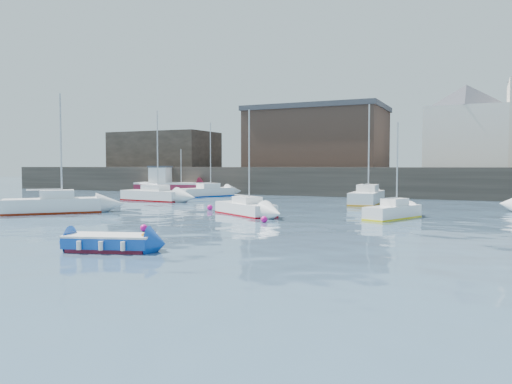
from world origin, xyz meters
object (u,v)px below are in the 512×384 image
at_px(sailboat_b, 245,208).
at_px(buoy_far, 210,210).
at_px(blue_dinghy, 110,242).
at_px(sailboat_f, 367,197).
at_px(buoy_near, 144,231).
at_px(sailboat_c, 393,211).
at_px(buoy_mid, 264,222).
at_px(sailboat_h, 206,192).
at_px(sailboat_a, 53,205).
at_px(sailboat_e, 153,195).
at_px(fishing_boat, 168,185).

bearing_deg(sailboat_b, buoy_far, 150.57).
height_order(blue_dinghy, sailboat_f, sailboat_f).
bearing_deg(sailboat_f, buoy_near, -105.42).
xyz_separation_m(sailboat_c, buoy_mid, (-6.17, -4.94, -0.44)).
bearing_deg(sailboat_b, sailboat_h, 127.66).
height_order(sailboat_a, sailboat_f, sailboat_f).
bearing_deg(sailboat_f, sailboat_e, -166.61).
bearing_deg(blue_dinghy, sailboat_a, 143.53).
bearing_deg(sailboat_b, sailboat_f, 67.96).
xyz_separation_m(blue_dinghy, buoy_far, (-5.24, 16.41, -0.34)).
distance_m(sailboat_c, sailboat_h, 25.25).
relative_size(sailboat_a, sailboat_c, 1.38).
distance_m(fishing_boat, sailboat_c, 33.31).
relative_size(fishing_boat, buoy_near, 22.82).
distance_m(blue_dinghy, sailboat_e, 26.71).
distance_m(fishing_boat, buoy_far, 23.02).
distance_m(sailboat_a, buoy_far, 10.47).
bearing_deg(buoy_mid, blue_dinghy, -97.36).
bearing_deg(sailboat_h, sailboat_e, -98.63).
bearing_deg(blue_dinghy, sailboat_b, 95.51).
height_order(sailboat_b, buoy_far, sailboat_b).
relative_size(fishing_boat, sailboat_h, 1.06).
relative_size(sailboat_a, sailboat_e, 0.99).
relative_size(sailboat_b, buoy_mid, 17.92).
xyz_separation_m(sailboat_f, buoy_mid, (-2.28, -15.83, -0.58)).
height_order(sailboat_e, buoy_mid, sailboat_e).
distance_m(fishing_boat, sailboat_b, 27.26).
height_order(blue_dinghy, buoy_far, blue_dinghy).
height_order(buoy_near, buoy_far, buoy_far).
bearing_deg(sailboat_b, sailboat_a, -160.55).
distance_m(sailboat_c, sailboat_e, 23.09).
bearing_deg(fishing_boat, sailboat_b, -44.85).
distance_m(buoy_near, buoy_far, 11.77).
relative_size(sailboat_f, buoy_far, 20.92).
relative_size(blue_dinghy, sailboat_e, 0.44).
bearing_deg(buoy_far, buoy_mid, -39.60).
bearing_deg(fishing_boat, sailboat_e, -60.97).
height_order(fishing_boat, sailboat_e, sailboat_e).
bearing_deg(buoy_far, sailboat_a, -141.88).
distance_m(sailboat_b, buoy_mid, 4.35).
distance_m(sailboat_b, sailboat_e, 15.51).
xyz_separation_m(blue_dinghy, sailboat_b, (-1.37, 14.23, 0.09)).
relative_size(blue_dinghy, sailboat_a, 0.44).
height_order(fishing_boat, buoy_mid, fishing_boat).
relative_size(sailboat_a, buoy_far, 20.11).
xyz_separation_m(blue_dinghy, fishing_boat, (-20.69, 33.45, 0.63)).
bearing_deg(sailboat_e, buoy_far, -32.72).
bearing_deg(buoy_mid, sailboat_e, 144.27).
bearing_deg(blue_dinghy, sailboat_e, 123.02).
relative_size(sailboat_a, sailboat_h, 1.05).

